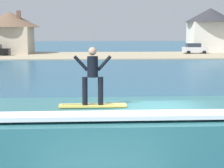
{
  "coord_description": "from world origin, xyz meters",
  "views": [
    {
      "loc": [
        -2.07,
        -11.69,
        4.11
      ],
      "look_at": [
        -1.18,
        3.22,
        2.04
      ],
      "focal_mm": 63.2,
      "sensor_mm": 36.0,
      "label": 1
    }
  ],
  "objects": [
    {
      "name": "house_gabled_white",
      "position": [
        19.62,
        58.1,
        4.57
      ],
      "size": [
        8.92,
        8.92,
        7.88
      ],
      "color": "silver",
      "rests_on": "ground_plane"
    },
    {
      "name": "wave_crest",
      "position": [
        -1.18,
        0.38,
        0.86
      ],
      "size": [
        10.7,
        4.64,
        1.82
      ],
      "color": "#306E73",
      "rests_on": "ground_plane"
    },
    {
      "name": "ground_plane",
      "position": [
        0.0,
        0.0,
        0.0
      ],
      "size": [
        260.0,
        260.0,
        0.0
      ],
      "primitive_type": "plane",
      "color": "#235675"
    },
    {
      "name": "shoreline_bank",
      "position": [
        0.0,
        50.27,
        0.08
      ],
      "size": [
        120.0,
        16.84,
        0.15
      ],
      "color": "tan",
      "rests_on": "ground_plane"
    },
    {
      "name": "house_with_chimney",
      "position": [
        -15.22,
        55.74,
        4.05
      ],
      "size": [
        10.18,
        10.18,
        7.19
      ],
      "color": "beige",
      "rests_on": "ground_plane"
    },
    {
      "name": "surfboard",
      "position": [
        -1.96,
        -0.06,
        1.85
      ],
      "size": [
        2.02,
        0.43,
        0.06
      ],
      "color": "#EAD159",
      "rests_on": "wave_crest"
    },
    {
      "name": "surfer",
      "position": [
        -1.95,
        -0.11,
        2.84
      ],
      "size": [
        1.13,
        0.32,
        1.72
      ],
      "color": "black",
      "rests_on": "surfboard"
    },
    {
      "name": "car_far_shore",
      "position": [
        15.62,
        53.27,
        0.94
      ],
      "size": [
        4.05,
        2.05,
        1.86
      ],
      "color": "silver",
      "rests_on": "ground_plane"
    }
  ]
}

